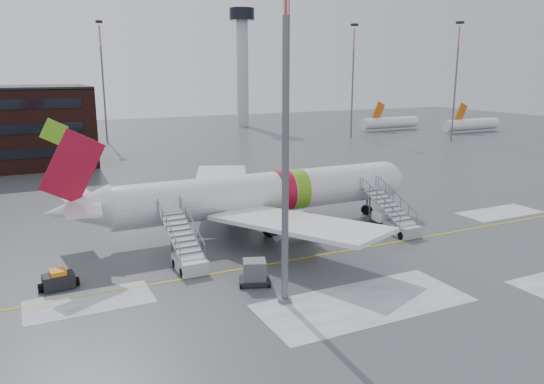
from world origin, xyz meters
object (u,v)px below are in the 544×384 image
pushback_tug (384,221)px  baggage_tractor (59,281)px  airstair_fwd (397,222)px  airstair_aft (187,254)px  airliner (253,195)px  uld_container (255,273)px  light_mast_near (286,121)px

pushback_tug → baggage_tractor: size_ratio=1.07×
airstair_fwd → baggage_tractor: bearing=-179.8°
airstair_aft → baggage_tractor: 9.18m
airstair_fwd → pushback_tug: bearing=94.4°
airliner → pushback_tug: 12.75m
airstair_fwd → baggage_tractor: 29.25m
uld_container → airstair_fwd: bearing=17.5°
pushback_tug → airstair_fwd: bearing=-85.6°
pushback_tug → airstair_aft: bearing=-175.3°
baggage_tractor → light_mast_near: bearing=-33.8°
airliner → airstair_aft: 10.97m
airstair_aft → uld_container: size_ratio=2.98×
airstair_fwd → light_mast_near: size_ratio=0.34×
pushback_tug → baggage_tractor: pushback_tug is taller
pushback_tug → uld_container: 18.06m
airliner → airstair_aft: bearing=-142.4°
airstair_aft → airliner: bearing=37.6°
light_mast_near → airstair_fwd: bearing=28.5°
airliner → light_mast_near: light_mast_near is taller
baggage_tractor → light_mast_near: (13.01, -8.71, 11.16)m
airliner → airstair_fwd: (11.58, -6.54, -2.35)m
airstair_aft → uld_container: 6.24m
airliner → pushback_tug: (11.46, -4.89, -2.71)m
airstair_fwd → airstair_aft: same height
airstair_aft → pushback_tug: (19.95, 1.65, -0.36)m
pushback_tug → light_mast_near: size_ratio=0.13×
uld_container → pushback_tug: bearing=22.6°
airliner → uld_container: 13.20m
airstair_fwd → uld_container: (-16.80, -5.31, -0.24)m
light_mast_near → pushback_tug: bearing=33.0°
airstair_fwd → baggage_tractor: size_ratio=2.85×
airliner → baggage_tractor: bearing=-159.4°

